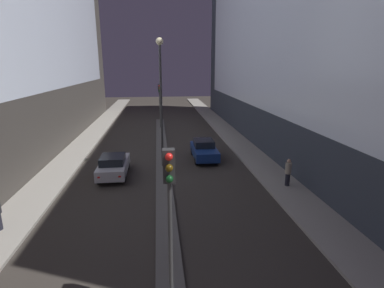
% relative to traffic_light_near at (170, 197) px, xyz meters
% --- Properties ---
extents(building_right, '(6.01, 44.32, 21.02)m').
position_rel_traffic_light_near_xyz_m(building_right, '(11.37, 18.97, 6.77)').
color(building_right, '#2D333D').
rests_on(building_right, ground).
extents(median_strip, '(0.98, 34.49, 0.13)m').
position_rel_traffic_light_near_xyz_m(median_strip, '(0.00, 15.06, -3.68)').
color(median_strip, '#56544F').
rests_on(median_strip, ground).
extents(traffic_light_near, '(0.32, 0.42, 4.96)m').
position_rel_traffic_light_near_xyz_m(traffic_light_near, '(0.00, 0.00, 0.00)').
color(traffic_light_near, '#383838').
rests_on(traffic_light_near, median_strip).
extents(traffic_light_mid, '(0.32, 0.42, 4.96)m').
position_rel_traffic_light_near_xyz_m(traffic_light_mid, '(0.00, 26.78, 0.00)').
color(traffic_light_mid, '#383838').
rests_on(traffic_light_mid, median_strip).
extents(street_lamp, '(0.49, 0.49, 8.77)m').
position_rel_traffic_light_near_xyz_m(street_lamp, '(0.00, 13.23, 2.13)').
color(street_lamp, '#383838').
rests_on(street_lamp, median_strip).
extents(car_left_lane, '(1.76, 4.03, 1.49)m').
position_rel_traffic_light_near_xyz_m(car_left_lane, '(-3.26, 11.79, -2.99)').
color(car_left_lane, '#B2B2B7').
rests_on(car_left_lane, ground).
extents(car_right_lane, '(1.75, 4.05, 1.51)m').
position_rel_traffic_light_near_xyz_m(car_right_lane, '(3.26, 14.80, -2.98)').
color(car_right_lane, navy).
rests_on(car_right_lane, ground).
extents(pedestrian_on_right_sidewalk, '(0.37, 0.37, 1.67)m').
position_rel_traffic_light_near_xyz_m(pedestrian_on_right_sidewalk, '(7.37, 8.65, -2.74)').
color(pedestrian_on_right_sidewalk, black).
rests_on(pedestrian_on_right_sidewalk, sidewalk_right).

